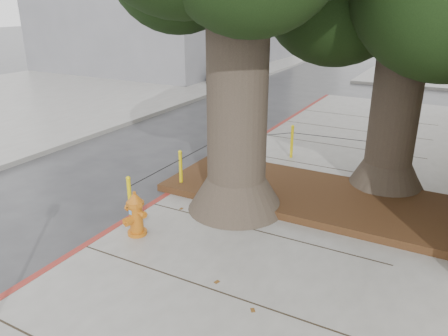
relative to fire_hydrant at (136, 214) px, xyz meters
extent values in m
plane|color=#28282B|center=(1.42, -0.79, -0.58)|extent=(140.00, 140.00, 0.00)
cube|color=slate|center=(-12.58, 9.21, -0.50)|extent=(14.00, 60.00, 0.15)
cube|color=maroon|center=(-0.58, 1.71, -0.50)|extent=(0.14, 26.00, 0.16)
cube|color=black|center=(2.32, 3.11, -0.35)|extent=(6.40, 2.60, 0.16)
cone|color=#4C3F33|center=(1.12, 1.91, -0.08)|extent=(2.04, 2.04, 0.70)
cylinder|color=#4C3F33|center=(1.12, 1.91, 1.95)|extent=(1.20, 1.20, 4.22)
cone|color=#4C3F33|center=(3.72, 4.41, -0.08)|extent=(1.77, 1.77, 0.70)
cylinder|color=#4C3F33|center=(3.72, 4.41, 1.74)|extent=(1.04, 1.04, 3.84)
cylinder|color=#DCC20C|center=(-0.48, 0.41, 0.02)|extent=(0.08, 0.08, 0.90)
sphere|color=#DCC20C|center=(-0.48, 0.41, 0.47)|extent=(0.09, 0.09, 0.09)
cylinder|color=#DCC20C|center=(-0.48, 2.21, 0.02)|extent=(0.08, 0.08, 0.90)
sphere|color=#DCC20C|center=(-0.48, 2.21, 0.47)|extent=(0.09, 0.09, 0.09)
cylinder|color=#DCC20C|center=(-0.48, 4.01, 0.02)|extent=(0.08, 0.08, 0.90)
sphere|color=#DCC20C|center=(-0.48, 4.01, 0.47)|extent=(0.09, 0.09, 0.09)
cylinder|color=#DCC20C|center=(1.02, 5.51, 0.02)|extent=(0.08, 0.08, 0.90)
sphere|color=#DCC20C|center=(1.02, 5.51, 0.47)|extent=(0.09, 0.09, 0.09)
cylinder|color=#DCC20C|center=(3.22, 5.71, 0.02)|extent=(0.08, 0.08, 0.90)
sphere|color=#DCC20C|center=(3.22, 5.71, 0.47)|extent=(0.09, 0.09, 0.09)
cylinder|color=black|center=(-0.48, 1.31, 0.29)|extent=(0.02, 1.80, 0.02)
cylinder|color=black|center=(-0.48, 3.11, 0.29)|extent=(0.02, 1.80, 0.02)
cylinder|color=black|center=(0.27, 4.76, 0.29)|extent=(1.51, 1.51, 0.02)
cylinder|color=black|center=(2.12, 5.61, 0.29)|extent=(2.20, 0.22, 0.02)
cylinder|color=#C46614|center=(0.00, 0.01, -0.39)|extent=(0.43, 0.43, 0.07)
cylinder|color=#C46614|center=(0.00, 0.01, -0.09)|extent=(0.30, 0.30, 0.57)
cylinder|color=#C46614|center=(0.00, 0.01, 0.21)|extent=(0.39, 0.39, 0.08)
cone|color=#C46614|center=(0.00, 0.01, 0.32)|extent=(0.36, 0.36, 0.16)
cylinder|color=#C46614|center=(0.00, 0.01, 0.42)|extent=(0.08, 0.08, 0.06)
cylinder|color=#C46614|center=(-0.14, 0.04, 0.05)|extent=(0.18, 0.13, 0.10)
cylinder|color=#C46614|center=(0.15, -0.02, 0.05)|extent=(0.18, 0.13, 0.10)
cylinder|color=#C46614|center=(-0.03, -0.13, -0.09)|extent=(0.18, 0.19, 0.15)
cube|color=#5999D8|center=(-0.02, -0.12, 0.07)|extent=(0.08, 0.02, 0.08)
imported|color=black|center=(-6.52, 16.59, 0.08)|extent=(2.18, 4.63, 1.30)
camera|label=1|loc=(4.91, -5.59, 3.69)|focal=35.00mm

